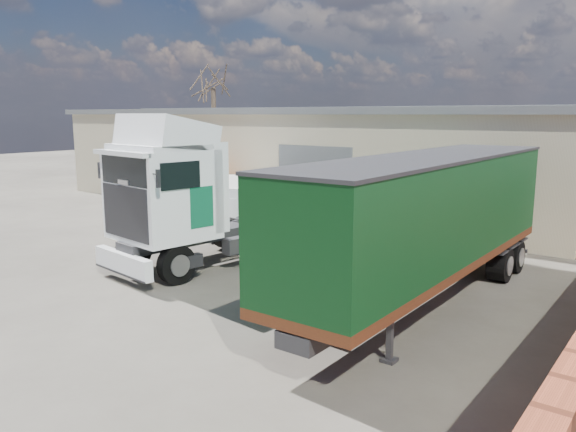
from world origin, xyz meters
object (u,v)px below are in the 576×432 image
Objects in this scene: tractor_unit at (188,205)px; panel_van at (231,205)px; orange_skip at (217,195)px; bare_tree at (213,75)px; box_trailer at (429,215)px.

tractor_unit is 1.41× the size of panel_van.
orange_skip is at bearing 136.95° from tractor_unit.
orange_skip is at bearing -45.57° from bare_tree.
box_trailer is 11.80m from panel_van.
tractor_unit is at bearing -28.00° from orange_skip.
box_trailer is 16.43m from orange_skip.
panel_van is 4.79m from orange_skip.
bare_tree is at bearing 111.54° from panel_van.
tractor_unit is 0.66× the size of box_trailer.
bare_tree reaches higher than box_trailer.
box_trailer reaches higher than orange_skip.
bare_tree reaches higher than panel_van.
tractor_unit is 11.10m from orange_skip.
bare_tree is at bearing 144.80° from box_trailer.
bare_tree is 0.80× the size of box_trailer.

